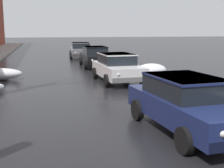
% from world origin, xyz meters
% --- Properties ---
extents(snow_bank_near_corner_right, '(1.72, 1.19, 0.75)m').
position_xyz_m(snow_bank_near_corner_right, '(4.44, 15.26, 0.36)').
color(snow_bank_near_corner_right, white).
rests_on(snow_bank_near_corner_right, ground).
extents(sedan_darkblue_approaching_near_lane, '(2.24, 4.41, 1.42)m').
position_xyz_m(sedan_darkblue_approaching_near_lane, '(2.22, 6.41, 0.75)').
color(sedan_darkblue_approaching_near_lane, navy).
rests_on(sedan_darkblue_approaching_near_lane, ground).
extents(sedan_white_parked_kerbside_close, '(2.09, 4.24, 1.42)m').
position_xyz_m(sedan_white_parked_kerbside_close, '(2.23, 14.19, 0.75)').
color(sedan_white_parked_kerbside_close, silver).
rests_on(sedan_white_parked_kerbside_close, ground).
extents(sedan_black_parked_kerbside_mid, '(1.96, 4.36, 1.42)m').
position_xyz_m(sedan_black_parked_kerbside_mid, '(2.21, 20.63, 0.75)').
color(sedan_black_parked_kerbside_mid, black).
rests_on(sedan_black_parked_kerbside_mid, ground).
extents(sedan_grey_parked_far_down_block, '(2.21, 4.42, 1.42)m').
position_xyz_m(sedan_grey_parked_far_down_block, '(2.02, 27.46, 0.75)').
color(sedan_grey_parked_far_down_block, slate).
rests_on(sedan_grey_parked_far_down_block, ground).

